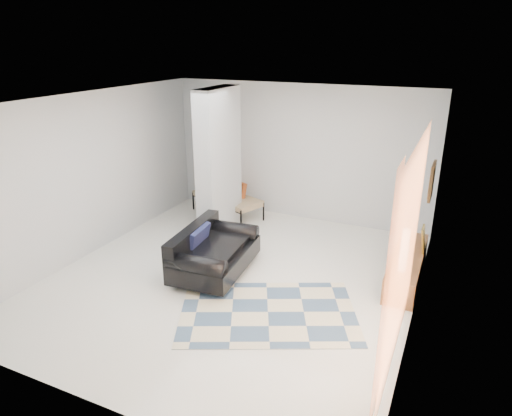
% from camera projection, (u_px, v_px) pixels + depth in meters
% --- Properties ---
extents(floor, '(6.00, 6.00, 0.00)m').
position_uv_depth(floor, '(233.00, 278.00, 7.34)').
color(floor, white).
rests_on(floor, ground).
extents(ceiling, '(6.00, 6.00, 0.00)m').
position_uv_depth(ceiling, '(230.00, 101.00, 6.36)').
color(ceiling, white).
rests_on(ceiling, wall_back).
extents(wall_back, '(6.00, 0.00, 6.00)m').
position_uv_depth(wall_back, '(298.00, 153.00, 9.40)').
color(wall_back, silver).
rests_on(wall_back, ground).
extents(wall_front, '(6.00, 0.00, 6.00)m').
position_uv_depth(wall_front, '(85.00, 289.00, 4.29)').
color(wall_front, silver).
rests_on(wall_front, ground).
extents(wall_left, '(0.00, 6.00, 6.00)m').
position_uv_depth(wall_left, '(91.00, 174.00, 7.92)').
color(wall_left, silver).
rests_on(wall_left, ground).
extents(wall_right, '(0.00, 6.00, 6.00)m').
position_uv_depth(wall_right, '(424.00, 225.00, 5.78)').
color(wall_right, silver).
rests_on(wall_right, ground).
extents(partition_column, '(0.35, 1.20, 2.80)m').
position_uv_depth(partition_column, '(219.00, 163.00, 8.64)').
color(partition_column, '#B1B6B9').
rests_on(partition_column, floor).
extents(hallway_door, '(0.85, 0.06, 2.04)m').
position_uv_depth(hallway_door, '(210.00, 161.00, 10.32)').
color(hallway_door, silver).
rests_on(hallway_door, floor).
extents(curtain, '(0.00, 2.55, 2.55)m').
position_uv_depth(curtain, '(406.00, 257.00, 4.81)').
color(curtain, orange).
rests_on(curtain, wall_right).
extents(wall_art, '(0.04, 0.45, 0.55)m').
position_uv_depth(wall_art, '(432.00, 181.00, 6.70)').
color(wall_art, '#3B2510').
rests_on(wall_art, wall_right).
extents(media_console, '(0.45, 1.98, 0.80)m').
position_uv_depth(media_console, '(407.00, 266.00, 7.28)').
color(media_console, brown).
rests_on(media_console, floor).
extents(loveseat, '(1.12, 1.75, 0.76)m').
position_uv_depth(loveseat, '(212.00, 252.00, 7.41)').
color(loveseat, silver).
rests_on(loveseat, floor).
extents(daybed, '(1.74, 1.21, 0.77)m').
position_uv_depth(daybed, '(227.00, 196.00, 9.86)').
color(daybed, black).
rests_on(daybed, floor).
extents(area_rug, '(2.90, 2.50, 0.01)m').
position_uv_depth(area_rug, '(268.00, 312.00, 6.41)').
color(area_rug, beige).
rests_on(area_rug, floor).
extents(cylinder_lamp, '(0.12, 0.12, 0.65)m').
position_uv_depth(cylinder_lamp, '(404.00, 250.00, 6.63)').
color(cylinder_lamp, beige).
rests_on(cylinder_lamp, media_console).
extents(bronze_figurine, '(0.13, 0.13, 0.23)m').
position_uv_depth(bronze_figurine, '(410.00, 236.00, 7.61)').
color(bronze_figurine, '#342417').
rests_on(bronze_figurine, media_console).
extents(vase, '(0.20, 0.20, 0.18)m').
position_uv_depth(vase, '(406.00, 248.00, 7.23)').
color(vase, silver).
rests_on(vase, media_console).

